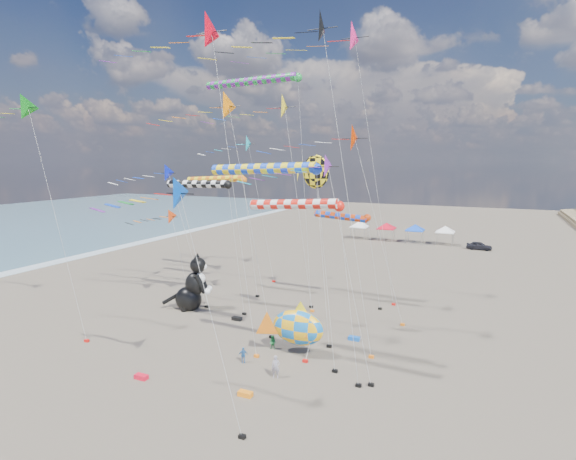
# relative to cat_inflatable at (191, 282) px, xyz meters

# --- Properties ---
(ground) EXTENTS (260.00, 260.00, 0.00)m
(ground) POSITION_rel_cat_inflatable_xyz_m (10.07, -14.43, -2.75)
(ground) COLOR #50463A
(ground) RESTS_ON ground
(delta_kite_0) EXTENTS (8.66, 1.85, 9.06)m
(delta_kite_0) POSITION_rel_cat_inflatable_xyz_m (-7.23, 4.86, 5.02)
(delta_kite_0) COLOR red
(delta_kite_0) RESTS_ON ground
(delta_kite_1) EXTENTS (13.89, 2.51, 24.88)m
(delta_kite_1) POSITION_rel_cat_inflatable_xyz_m (13.70, -3.47, 20.57)
(delta_kite_1) COLOR black
(delta_kite_1) RESTS_ON ground
(delta_kite_2) EXTENTS (12.58, 2.17, 19.52)m
(delta_kite_2) POSITION_rel_cat_inflatable_xyz_m (-7.94, -9.92, 15.34)
(delta_kite_2) COLOR #0E7C17
(delta_kite_2) RESTS_ON ground
(delta_kite_3) EXTENTS (13.15, 2.71, 24.45)m
(delta_kite_3) POSITION_rel_cat_inflatable_xyz_m (6.61, -6.82, 20.08)
(delta_kite_3) COLOR red
(delta_kite_3) RESTS_ON ground
(delta_kite_4) EXTENTS (16.01, 2.97, 27.19)m
(delta_kite_4) POSITION_rel_cat_inflatable_xyz_m (13.30, 9.43, 22.70)
(delta_kite_4) COLOR #F61F74
(delta_kite_4) RESTS_ON ground
(delta_kite_5) EXTENTS (11.48, 1.82, 14.10)m
(delta_kite_5) POSITION_rel_cat_inflatable_xyz_m (-4.33, 1.12, 10.03)
(delta_kite_5) COLOR #0919C5
(delta_kite_5) RESTS_ON ground
(delta_kite_6) EXTENTS (10.00, 2.12, 17.33)m
(delta_kite_6) POSITION_rel_cat_inflatable_xyz_m (-1.19, 12.22, 13.21)
(delta_kite_6) COLOR #1BABC0
(delta_kite_6) RESTS_ON ground
(delta_kite_7) EXTENTS (10.13, 1.62, 14.81)m
(delta_kite_7) POSITION_rel_cat_inflatable_xyz_m (14.50, -7.57, 10.80)
(delta_kite_7) COLOR purple
(delta_kite_7) RESTS_ON ground
(delta_kite_8) EXTENTS (13.61, 2.65, 17.67)m
(delta_kite_8) POSITION_rel_cat_inflatable_xyz_m (14.58, 4.12, 13.33)
(delta_kite_8) COLOR #C22B00
(delta_kite_8) RESTS_ON ground
(delta_kite_9) EXTENTS (10.83, 2.39, 19.78)m
(delta_kite_9) POSITION_rel_cat_inflatable_xyz_m (6.33, -3.12, 15.55)
(delta_kite_9) COLOR orange
(delta_kite_9) RESTS_ON ground
(delta_kite_10) EXTENTS (12.98, 2.52, 20.64)m
(delta_kite_10) POSITION_rel_cat_inflatable_xyz_m (6.03, 4.22, 16.35)
(delta_kite_10) COLOR yellow
(delta_kite_10) RESTS_ON ground
(delta_kite_11) EXTENTS (9.25, 1.97, 13.62)m
(delta_kite_11) POSITION_rel_cat_inflatable_xyz_m (11.00, -15.72, 9.56)
(delta_kite_11) COLOR #0345C0
(delta_kite_11) RESTS_ON ground
(windsock_0) EXTENTS (8.20, 0.76, 12.50)m
(windsock_0) POSITION_rel_cat_inflatable_xyz_m (1.06, 0.81, 9.30)
(windsock_0) COLOR black
(windsock_0) RESTS_ON ground
(windsock_1) EXTENTS (11.76, 0.82, 22.27)m
(windsock_1) POSITION_rel_cat_inflatable_xyz_m (4.28, 5.30, 19.03)
(windsock_1) COLOR green
(windsock_1) RESTS_ON ground
(windsock_2) EXTENTS (7.88, 0.68, 11.87)m
(windsock_2) POSITION_rel_cat_inflatable_xyz_m (14.62, -7.98, 8.69)
(windsock_2) COLOR red
(windsock_2) RESTS_ON ground
(windsock_3) EXTENTS (6.97, 0.71, 9.26)m
(windsock_3) POSITION_rel_cat_inflatable_xyz_m (12.91, 7.53, 6.09)
(windsock_3) COLOR #C3370D
(windsock_3) RESTS_ON ground
(windsock_4) EXTENTS (9.56, 0.77, 14.13)m
(windsock_4) POSITION_rel_cat_inflatable_xyz_m (11.81, -6.72, 10.93)
(windsock_4) COLOR blue
(windsock_4) RESTS_ON ground
(windsock_5) EXTENTS (8.63, 0.75, 12.71)m
(windsock_5) POSITION_rel_cat_inflatable_xyz_m (-0.66, 6.21, 9.51)
(windsock_5) COLOR orange
(windsock_5) RESTS_ON ground
(angelfish_kite) EXTENTS (3.74, 3.02, 14.75)m
(angelfish_kite) POSITION_rel_cat_inflatable_xyz_m (12.93, -0.99, 10.56)
(angelfish_kite) COLOR yellow
(angelfish_kite) RESTS_ON ground
(cat_inflatable) EXTENTS (4.56, 3.53, 5.51)m
(cat_inflatable) POSITION_rel_cat_inflatable_xyz_m (0.00, 0.00, 0.00)
(cat_inflatable) COLOR black
(cat_inflatable) RESTS_ON ground
(fish_inflatable) EXTENTS (5.39, 2.83, 4.15)m
(fish_inflatable) POSITION_rel_cat_inflatable_xyz_m (13.36, -5.11, -0.65)
(fish_inflatable) COLOR blue
(fish_inflatable) RESTS_ON ground
(person_adult) EXTENTS (0.65, 0.53, 1.53)m
(person_adult) POSITION_rel_cat_inflatable_xyz_m (13.50, -9.05, -1.99)
(person_adult) COLOR gray
(person_adult) RESTS_ON ground
(child_green) EXTENTS (0.55, 0.43, 1.09)m
(child_green) POSITION_rel_cat_inflatable_xyz_m (11.32, -5.08, -2.21)
(child_green) COLOR #248C46
(child_green) RESTS_ON ground
(child_blue) EXTENTS (0.71, 0.62, 1.14)m
(child_blue) POSITION_rel_cat_inflatable_xyz_m (10.38, -7.98, -2.18)
(child_blue) COLOR #2C68B0
(child_blue) RESTS_ON ground
(kite_bag_0) EXTENTS (0.90, 0.44, 0.30)m
(kite_bag_0) POSITION_rel_cat_inflatable_xyz_m (12.83, -11.96, -2.60)
(kite_bag_0) COLOR orange
(kite_bag_0) RESTS_ON ground
(kite_bag_1) EXTENTS (0.90, 0.44, 0.30)m
(kite_bag_1) POSITION_rel_cat_inflatable_xyz_m (5.47, -12.89, -2.60)
(kite_bag_1) COLOR red
(kite_bag_1) RESTS_ON ground
(kite_bag_2) EXTENTS (0.90, 0.44, 0.30)m
(kite_bag_2) POSITION_rel_cat_inflatable_xyz_m (16.48, -0.79, -2.60)
(kite_bag_2) COLOR blue
(kite_bag_2) RESTS_ON ground
(kite_bag_3) EXTENTS (0.90, 0.44, 0.30)m
(kite_bag_3) POSITION_rel_cat_inflatable_xyz_m (5.54, -0.74, -2.60)
(kite_bag_3) COLOR black
(kite_bag_3) RESTS_ON ground
(tent_row) EXTENTS (19.20, 4.20, 3.80)m
(tent_row) POSITION_rel_cat_inflatable_xyz_m (11.57, 45.57, 0.40)
(tent_row) COLOR white
(tent_row) RESTS_ON ground
(parked_car) EXTENTS (3.99, 1.89, 1.32)m
(parked_car) POSITION_rel_cat_inflatable_xyz_m (24.58, 43.57, -2.10)
(parked_car) COLOR #26262D
(parked_car) RESTS_ON ground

